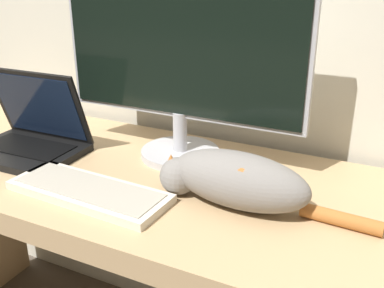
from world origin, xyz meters
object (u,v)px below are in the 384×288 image
(monitor, at_px, (180,62))
(external_keyboard, at_px, (89,191))
(laptop, at_px, (30,137))
(cat, at_px, (235,179))

(monitor, distance_m, external_keyboard, 0.41)
(laptop, height_order, external_keyboard, laptop)
(monitor, xyz_separation_m, cat, (0.24, -0.19, -0.21))
(laptop, distance_m, external_keyboard, 0.35)
(external_keyboard, xyz_separation_m, cat, (0.33, 0.12, 0.05))
(monitor, distance_m, laptop, 0.49)
(monitor, height_order, external_keyboard, monitor)
(external_keyboard, bearing_deg, monitor, 76.59)
(cat, bearing_deg, laptop, -178.74)
(laptop, bearing_deg, cat, -3.56)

